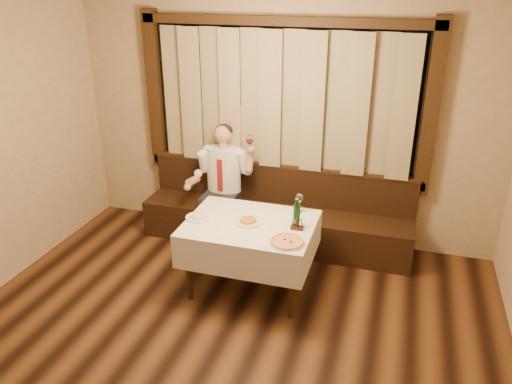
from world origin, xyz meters
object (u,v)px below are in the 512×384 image
(dining_table, at_px, (250,232))
(cruet_caddy, at_px, (297,225))
(green_bottle, at_px, (297,215))
(seated_man, at_px, (222,175))
(pizza, at_px, (287,242))
(banquette, at_px, (276,218))
(pasta_red, at_px, (248,219))
(pasta_cream, at_px, (198,215))

(dining_table, xyz_separation_m, cruet_caddy, (0.47, -0.01, 0.15))
(green_bottle, relative_size, seated_man, 0.21)
(pizza, bearing_deg, green_bottle, 88.27)
(banquette, relative_size, pizza, 9.76)
(banquette, height_order, green_bottle, green_bottle)
(dining_table, distance_m, pizza, 0.55)
(banquette, xyz_separation_m, pasta_red, (-0.02, -1.03, 0.48))
(pizza, distance_m, seated_man, 1.65)
(pasta_cream, bearing_deg, dining_table, 6.50)
(banquette, relative_size, cruet_caddy, 25.15)
(pasta_red, height_order, cruet_caddy, cruet_caddy)
(seated_man, bearing_deg, green_bottle, -39.32)
(banquette, height_order, pasta_red, banquette)
(pasta_cream, relative_size, green_bottle, 0.82)
(dining_table, relative_size, green_bottle, 4.17)
(dining_table, xyz_separation_m, pizza, (0.45, -0.30, 0.12))
(dining_table, bearing_deg, seated_man, 124.47)
(dining_table, distance_m, green_bottle, 0.52)
(pasta_cream, xyz_separation_m, green_bottle, (0.99, 0.09, 0.10))
(pasta_red, relative_size, green_bottle, 0.92)
(green_bottle, bearing_deg, dining_table, -175.85)
(dining_table, bearing_deg, pizza, -33.70)
(dining_table, height_order, pizza, pizza)
(dining_table, xyz_separation_m, green_bottle, (0.46, 0.03, 0.24))
(banquette, height_order, cruet_caddy, banquette)
(pizza, distance_m, cruet_caddy, 0.29)
(seated_man, bearing_deg, dining_table, -55.53)
(pizza, relative_size, green_bottle, 1.08)
(cruet_caddy, bearing_deg, banquette, 115.46)
(banquette, relative_size, pasta_cream, 12.76)
(pizza, bearing_deg, pasta_cream, 166.30)
(cruet_caddy, bearing_deg, green_bottle, 111.28)
(pasta_cream, bearing_deg, seated_man, 96.38)
(pasta_red, xyz_separation_m, green_bottle, (0.48, 0.04, 0.09))
(pasta_red, distance_m, seated_man, 1.13)
(cruet_caddy, bearing_deg, seated_man, 140.57)
(seated_man, bearing_deg, pasta_red, -56.51)
(cruet_caddy, relative_size, seated_man, 0.09)
(dining_table, bearing_deg, cruet_caddy, -1.19)
(banquette, bearing_deg, cruet_caddy, -65.34)
(banquette, bearing_deg, pasta_cream, -116.06)
(green_bottle, xyz_separation_m, cruet_caddy, (0.02, -0.04, -0.08))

